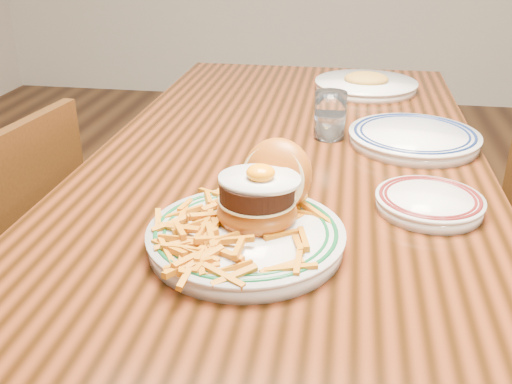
% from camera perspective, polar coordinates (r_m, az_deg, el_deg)
% --- Properties ---
extents(table, '(0.85, 1.60, 0.75)m').
position_cam_1_polar(table, '(1.33, 3.34, 0.86)').
color(table, black).
rests_on(table, floor).
extents(chair_left, '(0.43, 0.43, 0.84)m').
position_cam_1_polar(chair_left, '(1.50, -23.71, -7.62)').
color(chair_left, '#3E210C').
rests_on(chair_left, floor).
extents(main_plate, '(0.31, 0.33, 0.15)m').
position_cam_1_polar(main_plate, '(0.90, -0.46, -2.68)').
color(main_plate, silver).
rests_on(main_plate, table).
extents(side_plate, '(0.19, 0.19, 0.03)m').
position_cam_1_polar(side_plate, '(1.05, 16.95, -0.91)').
color(side_plate, silver).
rests_on(side_plate, table).
extents(rear_plate, '(0.30, 0.30, 0.03)m').
position_cam_1_polar(rear_plate, '(1.36, 15.51, 5.33)').
color(rear_plate, silver).
rests_on(rear_plate, table).
extents(water_glass, '(0.07, 0.07, 0.11)m').
position_cam_1_polar(water_glass, '(1.35, 7.40, 7.35)').
color(water_glass, white).
rests_on(water_glass, table).
extents(far_plate, '(0.31, 0.31, 0.05)m').
position_cam_1_polar(far_plate, '(1.78, 10.93, 10.52)').
color(far_plate, silver).
rests_on(far_plate, table).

